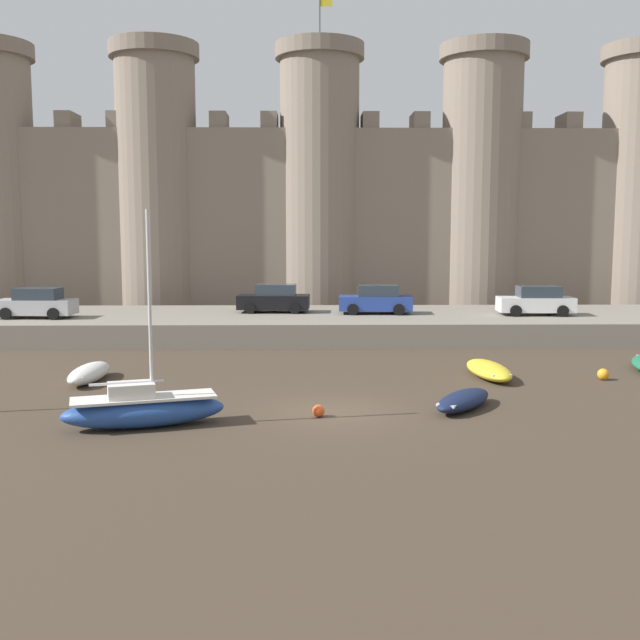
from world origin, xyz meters
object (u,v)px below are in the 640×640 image
at_px(rowboat_midflat_right, 89,373).
at_px(car_quay_centre_east, 274,299).
at_px(rowboat_near_channel_left, 463,400).
at_px(mooring_buoy_near_shore, 603,374).
at_px(mooring_buoy_near_channel, 318,411).
at_px(car_quay_west, 376,300).
at_px(rowboat_foreground_left, 489,370).
at_px(car_quay_east, 36,304).
at_px(sailboat_midflat_left, 143,409).
at_px(car_quay_centre_west, 536,301).

xyz_separation_m(rowboat_midflat_right, car_quay_centre_east, (6.68, 13.76, 1.66)).
distance_m(rowboat_near_channel_left, mooring_buoy_near_shore, 8.14).
xyz_separation_m(rowboat_midflat_right, mooring_buoy_near_channel, (8.94, -5.76, -0.16)).
relative_size(mooring_buoy_near_channel, car_quay_west, 0.10).
xyz_separation_m(mooring_buoy_near_shore, car_quay_centre_east, (-13.69, 13.75, 1.79)).
distance_m(rowboat_foreground_left, car_quay_east, 24.39).
xyz_separation_m(sailboat_midflat_left, rowboat_near_channel_left, (10.16, 2.12, -0.26)).
bearing_deg(car_quay_east, mooring_buoy_near_channel, -48.58).
distance_m(car_quay_east, car_quay_west, 18.54).
bearing_deg(car_quay_west, rowboat_foreground_left, -74.45).
relative_size(rowboat_near_channel_left, car_quay_centre_west, 0.81).
relative_size(rowboat_near_channel_left, mooring_buoy_near_shore, 7.37).
bearing_deg(rowboat_near_channel_left, car_quay_centre_east, 110.97).
bearing_deg(sailboat_midflat_left, mooring_buoy_near_channel, 11.92).
xyz_separation_m(sailboat_midflat_left, car_quay_east, (-9.60, 18.03, 1.45)).
relative_size(mooring_buoy_near_channel, mooring_buoy_near_shore, 0.86).
distance_m(rowboat_near_channel_left, rowboat_foreground_left, 5.74).
distance_m(car_quay_east, car_quay_centre_east, 12.93).
xyz_separation_m(rowboat_foreground_left, mooring_buoy_near_channel, (-6.98, -6.32, -0.13)).
xyz_separation_m(car_quay_east, car_quay_centre_west, (27.30, 0.91, 0.00)).
bearing_deg(rowboat_near_channel_left, car_quay_east, 141.16).
bearing_deg(mooring_buoy_near_shore, rowboat_near_channel_left, -144.06).
relative_size(mooring_buoy_near_shore, car_quay_west, 0.11).
bearing_deg(rowboat_foreground_left, rowboat_near_channel_left, -111.90).
relative_size(sailboat_midflat_left, rowboat_midflat_right, 1.77).
height_order(rowboat_midflat_right, mooring_buoy_near_channel, rowboat_midflat_right).
bearing_deg(car_quay_west, car_quay_east, -174.44).
xyz_separation_m(car_quay_centre_east, car_quay_west, (5.79, -0.82, 0.00)).
relative_size(car_quay_east, car_quay_centre_west, 1.00).
bearing_deg(rowboat_foreground_left, car_quay_east, 154.20).
xyz_separation_m(mooring_buoy_near_channel, car_quay_centre_west, (12.38, 17.82, 1.82)).
relative_size(rowboat_foreground_left, mooring_buoy_near_channel, 10.15).
relative_size(rowboat_near_channel_left, mooring_buoy_near_channel, 8.52).
bearing_deg(mooring_buoy_near_shore, car_quay_east, 157.10).
bearing_deg(mooring_buoy_near_shore, mooring_buoy_near_channel, -153.20).
height_order(mooring_buoy_near_channel, mooring_buoy_near_shore, mooring_buoy_near_shore).
bearing_deg(rowboat_near_channel_left, rowboat_midflat_right, 160.92).
relative_size(rowboat_midflat_right, mooring_buoy_near_channel, 9.28).
bearing_deg(sailboat_midflat_left, car_quay_centre_east, 81.58).
xyz_separation_m(car_quay_east, car_quay_centre_east, (12.66, 2.62, 0.00)).
bearing_deg(mooring_buoy_near_shore, car_quay_west, 121.42).
relative_size(rowboat_foreground_left, mooring_buoy_near_shore, 8.78).
bearing_deg(car_quay_centre_west, mooring_buoy_near_shore, -94.48).
height_order(car_quay_centre_west, car_quay_west, same).
relative_size(rowboat_midflat_right, car_quay_east, 0.88).
height_order(sailboat_midflat_left, mooring_buoy_near_shore, sailboat_midflat_left).
xyz_separation_m(rowboat_near_channel_left, car_quay_east, (-19.76, 15.91, 1.71)).
bearing_deg(rowboat_foreground_left, rowboat_midflat_right, -178.00).
bearing_deg(car_quay_centre_west, car_quay_west, 174.31).
distance_m(sailboat_midflat_left, mooring_buoy_near_channel, 5.44).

